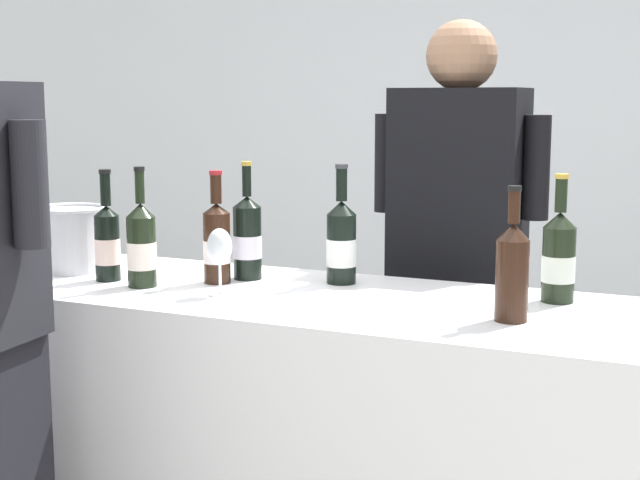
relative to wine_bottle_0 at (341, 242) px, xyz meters
name	(u,v)px	position (x,y,z in m)	size (l,w,h in m)	color
wall_back	(509,113)	(-0.08, 2.42, 0.33)	(8.00, 0.10, 2.80)	silver
counter	(288,460)	(-0.08, -0.18, -0.60)	(1.98, 0.67, 0.95)	white
wine_bottle_0	(341,242)	(0.00, 0.00, 0.00)	(0.08, 0.08, 0.34)	black
wine_bottle_1	(512,269)	(0.54, -0.25, 0.01)	(0.08, 0.08, 0.32)	black
wine_bottle_2	(247,238)	(-0.27, -0.05, 0.00)	(0.08, 0.08, 0.34)	black
wine_bottle_3	(141,246)	(-0.49, -0.27, 0.00)	(0.08, 0.08, 0.33)	black
wine_bottle_4	(107,242)	(-0.63, -0.24, -0.01)	(0.07, 0.07, 0.32)	black
wine_bottle_5	(217,242)	(-0.32, -0.14, 0.00)	(0.08, 0.08, 0.32)	black
wine_bottle_6	(559,257)	(0.60, 0.00, 0.00)	(0.09, 0.09, 0.33)	black
wine_glass	(220,250)	(-0.23, -0.28, 0.01)	(0.07, 0.07, 0.18)	silver
ice_bucket	(69,238)	(-0.83, -0.16, -0.02)	(0.23, 0.23, 0.20)	silver
person_server	(456,298)	(0.22, 0.43, -0.23)	(0.56, 0.24, 1.71)	black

